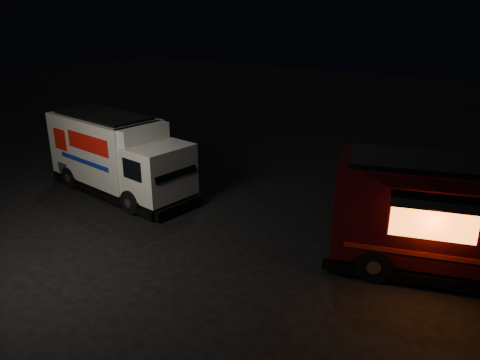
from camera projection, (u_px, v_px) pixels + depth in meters
ground at (183, 241)px, 13.93m from camera, size 80.00×80.00×0.00m
white_truck at (120, 156)px, 17.10m from camera, size 6.62×3.00×2.90m
red_truck at (460, 219)px, 11.82m from camera, size 6.92×4.10×3.03m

